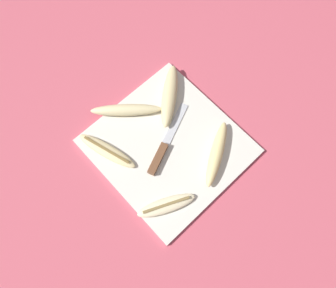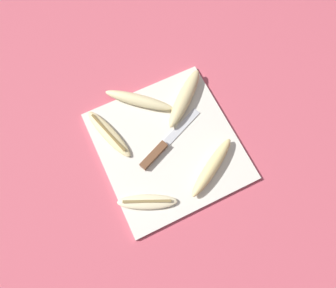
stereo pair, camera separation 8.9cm
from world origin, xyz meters
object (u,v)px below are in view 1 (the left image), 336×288
knife (162,151)px  banana_soft_right (126,110)px  banana_golden_short (217,154)px  banana_pale_long (166,205)px  banana_mellow_near (170,96)px  banana_ripe_center (107,151)px

knife → banana_soft_right: size_ratio=1.26×
banana_golden_short → banana_soft_right: bearing=-160.5°
knife → banana_golden_short: bearing=20.5°
knife → banana_golden_short: (0.11, 0.10, 0.01)m
banana_pale_long → banana_mellow_near: 0.31m
banana_golden_short → banana_ripe_center: banana_golden_short is taller
banana_ripe_center → banana_mellow_near: (-0.00, 0.24, 0.01)m
banana_soft_right → banana_ripe_center: bearing=-65.0°
knife → banana_soft_right: (-0.16, 0.01, 0.01)m
knife → banana_mellow_near: bearing=106.9°
knife → banana_mellow_near: banana_mellow_near is taller
banana_mellow_near → banana_golden_short: bearing=-7.1°
banana_golden_short → banana_soft_right: 0.28m
banana_pale_long → banana_mellow_near: (-0.22, 0.22, 0.01)m
banana_golden_short → banana_mellow_near: banana_mellow_near is taller
knife → banana_golden_short: banana_golden_short is taller
banana_golden_short → banana_soft_right: size_ratio=1.04×
banana_mellow_near → banana_soft_right: bearing=-113.0°
banana_mellow_near → banana_pale_long: bearing=-44.7°
banana_pale_long → banana_golden_short: bearing=92.4°
banana_pale_long → knife: bearing=141.8°
knife → banana_ripe_center: bearing=-155.9°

